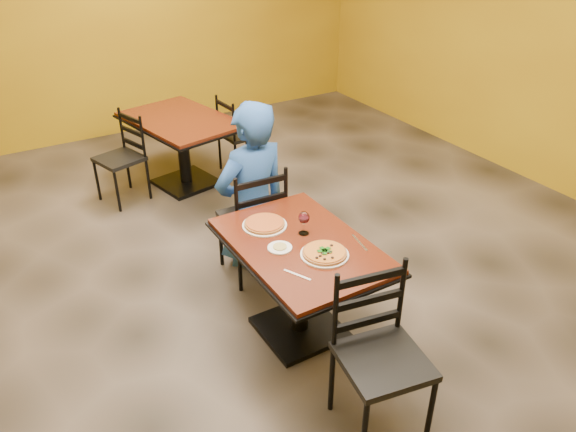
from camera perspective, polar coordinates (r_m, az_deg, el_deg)
floor at (r=4.45m, az=-2.24°, el=-7.92°), size 7.00×8.00×0.01m
wall_back at (r=7.39m, az=-18.58°, el=18.98°), size 7.00×0.01×3.00m
table_main at (r=3.77m, az=1.30°, el=-5.26°), size 0.83×1.23×0.75m
table_second at (r=5.95m, az=-10.78°, el=8.07°), size 1.10×1.42×0.75m
chair_main_near at (r=3.21m, az=9.73°, el=-14.49°), size 0.53×0.53×1.01m
chair_main_far at (r=4.44m, az=-3.72°, el=-0.35°), size 0.47×0.47×0.99m
chair_second_left at (r=5.82m, az=-16.86°, el=5.57°), size 0.50×0.50×0.89m
chair_second_right at (r=6.24m, az=-4.87°, el=8.30°), size 0.42×0.42×0.87m
diner at (r=4.52m, az=-3.74°, el=3.22°), size 0.72×0.51×1.40m
plate_main at (r=3.54m, az=3.76°, el=-3.95°), size 0.31×0.31×0.01m
pizza_main at (r=3.53m, az=3.77°, el=-3.73°), size 0.28×0.28×0.02m
plate_far at (r=3.84m, az=-2.41°, el=-0.95°), size 0.31×0.31×0.01m
pizza_far at (r=3.84m, az=-2.41°, el=-0.75°), size 0.28×0.28×0.02m
side_plate at (r=3.60m, az=-0.84°, el=-3.27°), size 0.16×0.16×0.01m
dip at (r=3.60m, az=-0.84°, el=-3.15°), size 0.09×0.09×0.01m
wine_glass at (r=3.71m, az=1.64°, el=-0.62°), size 0.08×0.08×0.18m
fork at (r=3.36m, az=0.95°, el=-6.03°), size 0.10×0.18×0.00m
knife at (r=3.69m, az=7.34°, el=-2.72°), size 0.05×0.21×0.00m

